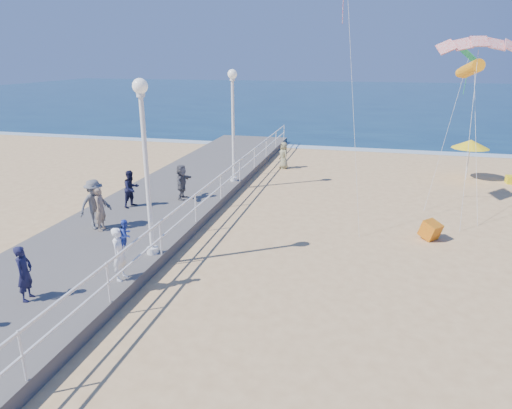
% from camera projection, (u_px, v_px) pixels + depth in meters
% --- Properties ---
extents(ground, '(160.00, 160.00, 0.00)m').
position_uv_depth(ground, '(323.00, 284.00, 13.23)').
color(ground, '#EABC7A').
rests_on(ground, ground).
extents(ocean, '(160.00, 90.00, 0.05)m').
position_uv_depth(ocean, '(365.00, 97.00, 73.22)').
color(ocean, '#0C2C4B').
rests_on(ocean, ground).
extents(surf_line, '(160.00, 1.20, 0.04)m').
position_uv_depth(surf_line, '(353.00, 149.00, 32.14)').
color(surf_line, white).
rests_on(surf_line, ground).
extents(boardwalk, '(5.00, 44.00, 0.40)m').
position_uv_depth(boardwalk, '(93.00, 252.00, 14.87)').
color(boardwalk, slate).
rests_on(boardwalk, ground).
extents(railing, '(0.05, 42.00, 0.55)m').
position_uv_depth(railing, '(160.00, 229.00, 13.99)').
color(railing, white).
rests_on(railing, boardwalk).
extents(lamp_post_mid, '(0.44, 0.44, 5.32)m').
position_uv_depth(lamp_post_mid, '(145.00, 151.00, 13.31)').
color(lamp_post_mid, white).
rests_on(lamp_post_mid, boardwalk).
extents(lamp_post_far, '(0.44, 0.44, 5.32)m').
position_uv_depth(lamp_post_far, '(233.00, 114.00, 21.61)').
color(lamp_post_far, white).
rests_on(lamp_post_far, boardwalk).
extents(woman_holding_toddler, '(0.37, 0.56, 1.52)m').
position_uv_depth(woman_holding_toddler, '(120.00, 254.00, 12.44)').
color(woman_holding_toddler, white).
rests_on(woman_holding_toddler, boardwalk).
extents(toddler_held, '(0.34, 0.43, 0.86)m').
position_uv_depth(toddler_held, '(126.00, 235.00, 12.38)').
color(toddler_held, blue).
rests_on(toddler_held, boardwalk).
extents(spectator_0, '(0.45, 0.59, 1.46)m').
position_uv_depth(spectator_0, '(24.00, 273.00, 11.39)').
color(spectator_0, '#1B1B3B').
rests_on(spectator_0, boardwalk).
extents(spectator_2, '(1.18, 1.34, 1.80)m').
position_uv_depth(spectator_2, '(95.00, 204.00, 16.13)').
color(spectator_2, slate).
rests_on(spectator_2, boardwalk).
extents(spectator_5, '(0.52, 1.43, 1.52)m').
position_uv_depth(spectator_5, '(182.00, 182.00, 19.53)').
color(spectator_5, '#5C5B60').
rests_on(spectator_5, boardwalk).
extents(spectator_6, '(0.46, 0.63, 1.59)m').
position_uv_depth(spectator_6, '(101.00, 209.00, 16.02)').
color(spectator_6, gray).
rests_on(spectator_6, boardwalk).
extents(spectator_7, '(0.81, 0.90, 1.52)m').
position_uv_depth(spectator_7, '(131.00, 189.00, 18.54)').
color(spectator_7, '#171834').
rests_on(spectator_7, boardwalk).
extents(beach_walker_c, '(0.84, 0.91, 1.56)m').
position_uv_depth(beach_walker_c, '(284.00, 155.00, 26.56)').
color(beach_walker_c, gray).
rests_on(beach_walker_c, ground).
extents(box_kite, '(0.89, 0.88, 0.74)m').
position_uv_depth(box_kite, '(430.00, 232.00, 16.34)').
color(box_kite, '#C43C0B').
rests_on(box_kite, ground).
extents(beach_umbrella, '(1.90, 1.90, 2.14)m').
position_uv_depth(beach_umbrella, '(471.00, 144.00, 23.82)').
color(beach_umbrella, white).
rests_on(beach_umbrella, ground).
extents(beach_chair_left, '(0.55, 0.55, 0.40)m').
position_uv_depth(beach_chair_left, '(512.00, 180.00, 23.58)').
color(beach_chair_left, yellow).
rests_on(beach_chair_left, ground).
extents(kite_parafoil, '(3.03, 0.94, 0.65)m').
position_uv_depth(kite_parafoil, '(480.00, 41.00, 17.13)').
color(kite_parafoil, red).
extents(kite_windsock, '(1.04, 2.87, 1.12)m').
position_uv_depth(kite_windsock, '(471.00, 69.00, 20.20)').
color(kite_windsock, orange).
extents(kite_diamond_green, '(1.11, 1.32, 0.76)m').
position_uv_depth(kite_diamond_green, '(469.00, 56.00, 22.24)').
color(kite_diamond_green, '#25AE5E').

